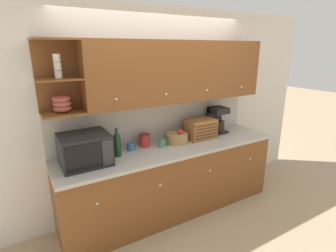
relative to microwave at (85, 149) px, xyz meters
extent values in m
plane|color=tan|center=(1.06, 0.30, -1.08)|extent=(24.00, 24.00, 0.00)
cube|color=silver|center=(1.06, 0.33, 0.22)|extent=(5.25, 0.06, 2.60)
cube|color=brown|center=(1.06, -0.02, -0.64)|extent=(2.85, 0.65, 0.87)
cube|color=#B7B2A8|center=(1.06, -0.04, -0.19)|extent=(2.87, 0.68, 0.04)
sphere|color=white|center=(-0.01, -0.36, -0.45)|extent=(0.03, 0.03, 0.03)
sphere|color=white|center=(0.71, -0.36, -0.45)|extent=(0.03, 0.03, 0.03)
sphere|color=white|center=(1.42, -0.36, -0.45)|extent=(0.03, 0.03, 0.03)
sphere|color=white|center=(2.13, -0.36, -0.45)|extent=(0.03, 0.03, 0.03)
cube|color=#B7B2A8|center=(1.06, 0.30, 0.10)|extent=(2.85, 0.01, 0.54)
cube|color=brown|center=(1.27, 0.13, 0.74)|extent=(2.43, 0.34, 0.74)
cube|color=brown|center=(-0.15, 0.30, 0.74)|extent=(0.42, 0.02, 0.74)
cube|color=brown|center=(-0.15, 0.13, 0.38)|extent=(0.42, 0.34, 0.02)
cube|color=brown|center=(-0.15, 0.13, 0.73)|extent=(0.42, 0.34, 0.02)
cube|color=brown|center=(-0.15, 0.13, 1.11)|extent=(0.42, 0.34, 0.02)
sphere|color=white|center=(0.36, -0.04, 0.51)|extent=(0.03, 0.03, 0.03)
sphere|color=white|center=(0.97, -0.04, 0.51)|extent=(0.03, 0.03, 0.03)
sphere|color=white|center=(1.58, -0.04, 0.51)|extent=(0.03, 0.03, 0.03)
sphere|color=white|center=(2.18, -0.04, 0.51)|extent=(0.03, 0.03, 0.03)
ellipsoid|color=#9E473D|center=(-0.15, 0.13, 0.43)|extent=(0.18, 0.18, 0.08)
ellipsoid|color=#9E473D|center=(-0.15, 0.13, 0.48)|extent=(0.18, 0.18, 0.08)
ellipsoid|color=#9E473D|center=(-0.15, 0.13, 0.53)|extent=(0.18, 0.18, 0.08)
cylinder|color=silver|center=(-0.15, 0.13, 0.78)|extent=(0.07, 0.07, 0.08)
cylinder|color=silver|center=(-0.15, 0.13, 0.85)|extent=(0.07, 0.07, 0.08)
cylinder|color=silver|center=(-0.15, 0.13, 0.93)|extent=(0.07, 0.07, 0.08)
cube|color=black|center=(0.00, 0.00, 0.00)|extent=(0.50, 0.42, 0.33)
cube|color=black|center=(-0.06, -0.21, 0.00)|extent=(0.35, 0.01, 0.27)
cube|color=#2D2D33|center=(0.18, -0.21, 0.00)|extent=(0.11, 0.01, 0.27)
cylinder|color=#19381E|center=(0.37, 0.03, -0.05)|extent=(0.08, 0.08, 0.23)
sphere|color=#19381E|center=(0.37, 0.03, 0.07)|extent=(0.08, 0.08, 0.08)
cylinder|color=#19381E|center=(0.37, 0.03, 0.13)|extent=(0.03, 0.03, 0.08)
cylinder|color=#38669E|center=(0.57, 0.12, -0.12)|extent=(0.10, 0.10, 0.09)
torus|color=#38669E|center=(0.62, 0.12, -0.12)|extent=(0.01, 0.06, 0.06)
cylinder|color=#B22D28|center=(0.77, 0.16, -0.09)|extent=(0.14, 0.14, 0.15)
cylinder|color=maroon|center=(0.77, 0.16, -0.02)|extent=(0.15, 0.15, 0.01)
cylinder|color=#4C845B|center=(0.95, 0.04, -0.12)|extent=(0.09, 0.09, 0.10)
torus|color=#4C845B|center=(1.00, 0.04, -0.12)|extent=(0.01, 0.07, 0.07)
cylinder|color=#A87F4C|center=(1.19, 0.06, -0.10)|extent=(0.28, 0.28, 0.13)
sphere|color=red|center=(1.23, 0.04, -0.02)|extent=(0.08, 0.08, 0.08)
cube|color=#996033|center=(1.56, 0.05, -0.03)|extent=(0.39, 0.25, 0.27)
cube|color=#54351C|center=(1.56, -0.08, -0.12)|extent=(0.36, 0.01, 0.02)
cube|color=#54351C|center=(1.56, -0.08, -0.08)|extent=(0.36, 0.01, 0.02)
cube|color=#54351C|center=(1.56, -0.08, -0.03)|extent=(0.36, 0.01, 0.02)
cube|color=#54351C|center=(1.56, -0.08, 0.01)|extent=(0.36, 0.01, 0.02)
cube|color=#54351C|center=(1.56, -0.08, 0.05)|extent=(0.36, 0.01, 0.02)
cube|color=black|center=(1.93, 0.12, -0.15)|extent=(0.24, 0.22, 0.03)
cylinder|color=black|center=(1.93, 0.10, -0.06)|extent=(0.17, 0.17, 0.15)
cube|color=black|center=(1.93, 0.20, 0.02)|extent=(0.24, 0.05, 0.38)
cube|color=black|center=(1.93, 0.12, 0.17)|extent=(0.24, 0.22, 0.08)
camera|label=1|loc=(-0.55, -2.66, 1.02)|focal=28.00mm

